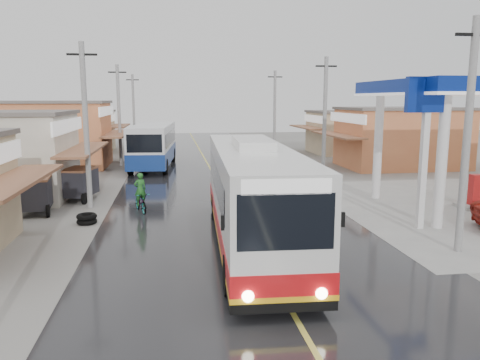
{
  "coord_description": "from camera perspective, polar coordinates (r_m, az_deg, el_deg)",
  "views": [
    {
      "loc": [
        -2.91,
        -14.55,
        5.33
      ],
      "look_at": [
        -0.25,
        3.59,
        2.15
      ],
      "focal_mm": 35.0,
      "sensor_mm": 36.0,
      "label": 1
    }
  ],
  "objects": [
    {
      "name": "road",
      "position": [
        30.17,
        -2.67,
        -0.32
      ],
      "size": [
        12.0,
        90.0,
        0.02
      ],
      "primitive_type": "cube",
      "color": "black",
      "rests_on": "ground"
    },
    {
      "name": "tricycle_far",
      "position": [
        23.88,
        -23.74,
        -1.44
      ],
      "size": [
        1.77,
        2.29,
        1.75
      ],
      "rotation": [
        0.0,
        0.0,
        0.13
      ],
      "color": "#26262D",
      "rests_on": "ground"
    },
    {
      "name": "utility_poles_right",
      "position": [
        31.62,
        10.05,
        -0.01
      ],
      "size": [
        1.6,
        36.0,
        8.0
      ],
      "primitive_type": null,
      "color": "gray",
      "rests_on": "ground"
    },
    {
      "name": "ground",
      "position": [
        15.77,
        2.84,
        -9.92
      ],
      "size": [
        120.0,
        120.0,
        0.0
      ],
      "primitive_type": "plane",
      "color": "slate",
      "rests_on": "ground"
    },
    {
      "name": "second_bus",
      "position": [
        37.18,
        -10.52,
        4.25
      ],
      "size": [
        3.53,
        10.3,
        3.36
      ],
      "rotation": [
        0.0,
        0.0,
        -0.08
      ],
      "color": "silver",
      "rests_on": "road"
    },
    {
      "name": "shopfronts_right",
      "position": [
        32.47,
        25.29,
        -0.55
      ],
      "size": [
        11.0,
        44.0,
        4.8
      ],
      "primitive_type": null,
      "color": "beige",
      "rests_on": "ground"
    },
    {
      "name": "coach_bus",
      "position": [
        16.96,
        1.49,
        -1.85
      ],
      "size": [
        3.36,
        12.66,
        3.92
      ],
      "rotation": [
        0.0,
        0.0,
        -0.05
      ],
      "color": "silver",
      "rests_on": "road"
    },
    {
      "name": "tricycle_near",
      "position": [
        26.17,
        -19.01,
        -0.24
      ],
      "size": [
        1.92,
        2.52,
        1.73
      ],
      "rotation": [
        0.0,
        0.0,
        -0.23
      ],
      "color": "#26262D",
      "rests_on": "ground"
    },
    {
      "name": "cyclist",
      "position": [
        22.73,
        -12.01,
        -2.3
      ],
      "size": [
        1.14,
        1.88,
        1.92
      ],
      "rotation": [
        0.0,
        0.0,
        0.32
      ],
      "color": "black",
      "rests_on": "ground"
    },
    {
      "name": "centre_line",
      "position": [
        30.16,
        -2.67,
        -0.29
      ],
      "size": [
        0.15,
        90.0,
        0.01
      ],
      "primitive_type": "cube",
      "color": "#D8CC4C",
      "rests_on": "road"
    },
    {
      "name": "shopfronts_left",
      "position": [
        34.49,
        -25.23,
        0.01
      ],
      "size": [
        11.0,
        44.0,
        5.2
      ],
      "primitive_type": null,
      "color": "tan",
      "rests_on": "ground"
    },
    {
      "name": "utility_poles_left",
      "position": [
        31.28,
        -15.72,
        -0.33
      ],
      "size": [
        1.6,
        50.0,
        8.0
      ],
      "primitive_type": null,
      "color": "gray",
      "rests_on": "ground"
    },
    {
      "name": "tyre_stack",
      "position": [
        21.32,
        -18.18,
        -4.52
      ],
      "size": [
        0.87,
        0.87,
        0.44
      ],
      "color": "black",
      "rests_on": "ground"
    }
  ]
}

